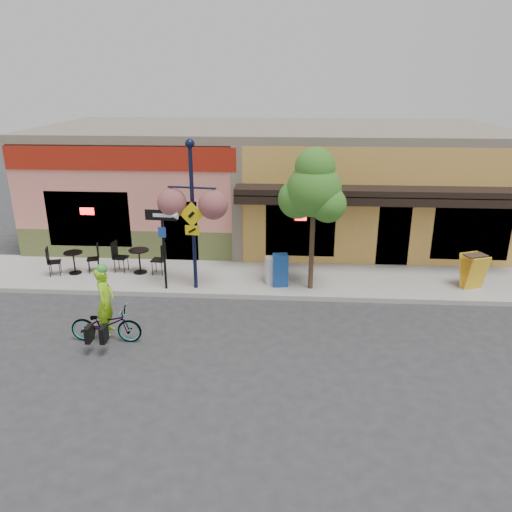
% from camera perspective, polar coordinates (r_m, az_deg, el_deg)
% --- Properties ---
extents(ground, '(90.00, 90.00, 0.00)m').
position_cam_1_polar(ground, '(14.68, 0.46, -5.82)').
color(ground, '#2D2D30').
rests_on(ground, ground).
extents(sidewalk, '(24.00, 3.00, 0.15)m').
position_cam_1_polar(sidewalk, '(16.47, 0.86, -2.59)').
color(sidewalk, '#9E9B93').
rests_on(sidewalk, ground).
extents(curb, '(24.00, 0.12, 0.15)m').
position_cam_1_polar(curb, '(15.15, 0.58, -4.67)').
color(curb, '#A8A59E').
rests_on(curb, ground).
extents(building, '(18.20, 8.20, 4.50)m').
position_cam_1_polar(building, '(21.13, 1.68, 8.59)').
color(building, '#DD7E6D').
rests_on(building, ground).
extents(bicycle, '(1.81, 0.65, 0.95)m').
position_cam_1_polar(bicycle, '(13.23, -16.77, -7.47)').
color(bicycle, maroon).
rests_on(bicycle, ground).
extents(cyclist_rider, '(0.42, 0.64, 1.74)m').
position_cam_1_polar(cyclist_rider, '(13.04, -16.73, -5.93)').
color(cyclist_rider, '#8ED716').
rests_on(cyclist_rider, ground).
extents(lamp_post, '(1.52, 0.75, 4.57)m').
position_cam_1_polar(lamp_post, '(14.97, -7.22, 4.48)').
color(lamp_post, black).
rests_on(lamp_post, sidewalk).
extents(one_way_sign, '(0.98, 0.29, 2.53)m').
position_cam_1_polar(one_way_sign, '(15.34, -10.48, 0.69)').
color(one_way_sign, black).
rests_on(one_way_sign, sidewalk).
extents(cafe_set_left, '(1.80, 1.27, 0.98)m').
position_cam_1_polar(cafe_set_left, '(17.61, -20.11, -0.38)').
color(cafe_set_left, black).
rests_on(cafe_set_left, sidewalk).
extents(cafe_set_right, '(1.85, 1.07, 1.06)m').
position_cam_1_polar(cafe_set_right, '(17.03, -13.19, -0.20)').
color(cafe_set_right, black).
rests_on(cafe_set_right, sidewalk).
extents(newspaper_box_blue, '(0.51, 0.47, 1.02)m').
position_cam_1_polar(newspaper_box_blue, '(15.61, 2.79, -1.60)').
color(newspaper_box_blue, navy).
rests_on(newspaper_box_blue, sidewalk).
extents(newspaper_box_grey, '(0.49, 0.47, 0.88)m').
position_cam_1_polar(newspaper_box_grey, '(15.77, 1.88, -1.64)').
color(newspaper_box_grey, silver).
rests_on(newspaper_box_grey, sidewalk).
extents(street_tree, '(1.90, 1.90, 4.38)m').
position_cam_1_polar(street_tree, '(14.94, 6.52, 4.11)').
color(street_tree, '#3D7A26').
rests_on(street_tree, sidewalk).
extents(sandwich_board, '(0.79, 0.69, 1.10)m').
position_cam_1_polar(sandwich_board, '(16.65, 24.00, -1.84)').
color(sandwich_board, yellow).
rests_on(sandwich_board, sidewalk).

